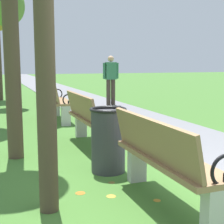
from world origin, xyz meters
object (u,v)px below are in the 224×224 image
park_bench_1 (164,159)px  park_bench_3 (58,101)px  pedestrian_walking (111,78)px  tree_4 (6,10)px  trash_bin (108,140)px  park_bench_2 (89,118)px

park_bench_1 → park_bench_3: size_ratio=0.99×
pedestrian_walking → tree_4: bearing=165.2°
tree_4 → trash_bin: tree_4 is taller
park_bench_2 → park_bench_3: 2.70m
trash_bin → tree_4: bearing=96.4°
pedestrian_walking → trash_bin: bearing=-110.3°
tree_4 → park_bench_1: bearing=-83.5°
trash_bin → park_bench_3: bearing=87.9°
park_bench_1 → park_bench_2: 2.60m
park_bench_2 → tree_4: 6.40m
trash_bin → park_bench_2: bearing=84.0°
park_bench_2 → pedestrian_walking: (2.20, 4.97, 0.44)m
park_bench_3 → pedestrian_walking: 3.19m
park_bench_1 → trash_bin: (-0.15, 1.20, -0.06)m
park_bench_2 → trash_bin: park_bench_2 is taller
park_bench_2 → trash_bin: (-0.15, -1.39, -0.06)m
park_bench_1 → trash_bin: size_ratio=1.91×
park_bench_3 → trash_bin: (-0.15, -4.09, -0.06)m
park_bench_1 → park_bench_3: (0.00, 5.30, 0.00)m
park_bench_1 → park_bench_3: bearing=90.0°
park_bench_3 → pedestrian_walking: pedestrian_walking is taller
park_bench_2 → park_bench_3: same height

